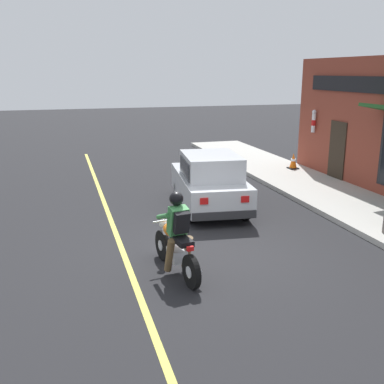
% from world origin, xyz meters
% --- Properties ---
extents(ground_plane, '(80.00, 80.00, 0.00)m').
position_xyz_m(ground_plane, '(0.00, 0.00, 0.00)').
color(ground_plane, black).
extents(sidewalk_curb, '(2.60, 22.00, 0.14)m').
position_xyz_m(sidewalk_curb, '(4.95, 3.00, 0.07)').
color(sidewalk_curb, '#ADAAA3').
rests_on(sidewalk_curb, ground).
extents(lane_stripe, '(0.12, 19.80, 0.01)m').
position_xyz_m(lane_stripe, '(-1.80, 3.00, 0.00)').
color(lane_stripe, '#D1C64C').
rests_on(lane_stripe, ground).
extents(motorcycle_with_rider, '(0.65, 2.01, 1.62)m').
position_xyz_m(motorcycle_with_rider, '(-0.95, -0.70, 0.68)').
color(motorcycle_with_rider, black).
rests_on(motorcycle_with_rider, ground).
extents(car_hatchback, '(2.06, 3.94, 1.57)m').
position_xyz_m(car_hatchback, '(1.00, 3.14, 0.77)').
color(car_hatchback, black).
rests_on(car_hatchback, ground).
extents(traffic_cone, '(0.36, 0.36, 0.60)m').
position_xyz_m(traffic_cone, '(5.58, 6.67, 0.43)').
color(traffic_cone, black).
rests_on(traffic_cone, sidewalk_curb).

